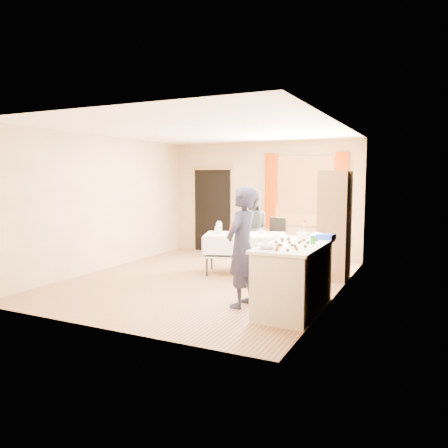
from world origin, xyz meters
The scene contains 29 objects.
floor centered at (0.00, 0.00, -0.01)m, with size 4.50×5.50×0.02m, color #9E7047.
ceiling centered at (0.00, 0.00, 2.61)m, with size 4.50×5.50×0.02m, color white.
wall_back centered at (0.00, 2.76, 1.30)m, with size 4.50×0.02×2.60m, color tan.
wall_front centered at (0.00, -2.76, 1.30)m, with size 4.50×0.02×2.60m, color tan.
wall_left centered at (-2.26, 0.00, 1.30)m, with size 0.02×5.50×2.60m, color tan.
wall_right centered at (2.26, 0.00, 1.30)m, with size 0.02×5.50×2.60m, color tan.
window_frame centered at (1.00, 2.72, 1.50)m, with size 1.32×0.06×1.52m, color olive.
window_pane centered at (1.00, 2.71, 1.50)m, with size 1.20×0.02×1.40m, color white.
curtain_left centered at (0.22, 2.67, 1.50)m, with size 0.28×0.06×1.65m, color #A03300.
curtain_right centered at (1.78, 2.67, 1.50)m, with size 0.28×0.06×1.65m, color #A03300.
doorway centered at (-1.30, 2.73, 1.00)m, with size 0.95×0.04×2.00m, color black.
door_lintel centered at (-1.30, 2.70, 2.02)m, with size 1.05×0.06×0.08m, color olive.
cabinet centered at (1.99, 1.04, 0.96)m, with size 0.50×0.60×1.91m, color brown.
counter centered at (1.89, -1.05, 0.45)m, with size 0.75×1.59×0.91m.
party_table centered at (0.40, 0.77, 0.45)m, with size 1.69×1.23×0.75m.
chair centered at (0.61, 1.75, 0.29)m, with size 0.51×0.51×0.97m.
girl centered at (1.17, -1.18, 0.84)m, with size 0.44×0.64×1.68m, color #1C1D3A.
woman centered at (0.26, 1.40, 0.77)m, with size 0.91×0.83×1.53m, color black.
soda_can centered at (2.11, -0.93, 0.97)m, with size 0.07×0.07×0.12m, color #158126.
mixing_bowl centered at (1.68, -1.56, 0.94)m, with size 0.32×0.32×0.06m, color white.
foam_block centered at (1.82, -0.41, 0.95)m, with size 0.15×0.10×0.08m, color white.
blue_basket centered at (2.14, -0.42, 0.95)m, with size 0.30×0.20×0.08m, color blue.
pitcher centered at (-0.02, 0.50, 0.86)m, with size 0.11×0.11×0.22m, color silver.
cup_red centered at (0.17, 0.76, 0.81)m, with size 0.19×0.19×0.13m, color red.
cup_rainbow centered at (0.41, 0.62, 0.81)m, with size 0.13×0.13×0.12m, color red.
small_bowl centered at (0.63, 0.99, 0.78)m, with size 0.22×0.22×0.05m, color white.
pastry_tray centered at (0.92, 0.83, 0.76)m, with size 0.28×0.20×0.02m, color white.
bottle centered at (-0.19, 0.77, 0.83)m, with size 0.08×0.08×0.16m, color white.
cake_balls centered at (1.83, -1.16, 0.93)m, with size 0.52×1.09×0.04m.
Camera 1 is at (3.55, -6.67, 1.80)m, focal length 35.00 mm.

